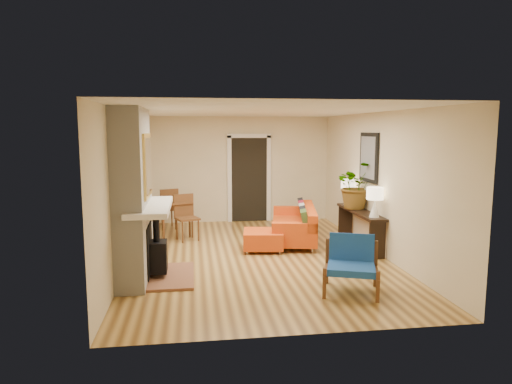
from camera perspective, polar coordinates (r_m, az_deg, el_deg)
room_shell at (r=10.80m, az=1.38°, el=2.28°), size 6.50×6.50×6.50m
fireplace at (r=7.10m, az=-14.82°, el=-0.88°), size 1.09×1.68×2.60m
sofa at (r=9.43m, az=5.17°, el=-4.08°), size 1.22×2.11×0.78m
ottoman at (r=8.72m, az=0.89°, el=-5.89°), size 0.83×0.83×0.37m
blue_chair at (r=6.71m, az=11.83°, el=-8.44°), size 0.95×0.94×0.79m
dining_table at (r=10.10m, az=-10.34°, el=-1.79°), size 1.18×1.78×0.95m
console_table at (r=9.10m, az=12.89°, el=-3.19°), size 0.34×1.85×0.72m
lamp_near at (r=8.40m, az=14.63°, el=-0.79°), size 0.30×0.30×0.54m
lamp_far at (r=9.70m, az=11.44°, el=0.44°), size 0.30×0.30×0.54m
houseplant at (r=9.22m, az=12.43°, el=0.85°), size 0.95×0.86×0.94m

